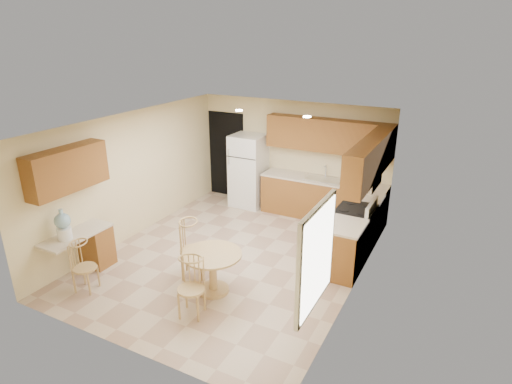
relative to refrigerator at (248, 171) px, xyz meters
The scene contains 30 objects.
floor 2.72m from the refrigerator, 68.40° to the right, with size 5.50×5.50×0.00m, color tan.
ceiling 3.06m from the refrigerator, 68.40° to the right, with size 4.50×5.50×0.02m, color white.
wall_back 1.09m from the refrigerator, 20.23° to the left, with size 4.50×0.02×2.50m, color beige.
wall_front 5.25m from the refrigerator, 79.55° to the right, with size 4.50×0.02×2.50m, color beige.
wall_left 2.76m from the refrigerator, 118.44° to the right, with size 0.02×5.50×2.50m, color beige.
wall_right 4.02m from the refrigerator, 36.87° to the right, with size 0.02×5.50×2.50m, color beige.
doorway 0.89m from the refrigerator, 157.27° to the left, with size 0.90×0.02×2.10m, color black.
base_cab_back 1.87m from the refrigerator, ahead, with size 2.75×0.60×0.87m, color brown.
counter_back 1.83m from the refrigerator, ahead, with size 2.75×0.63×0.04m, color beige.
base_cab_right_a 2.98m from the refrigerator, 10.64° to the right, with size 0.60×0.59×0.87m, color brown.
counter_right_a 2.95m from the refrigerator, 10.64° to the right, with size 0.63×0.59×0.04m, color beige.
base_cab_right_b 3.55m from the refrigerator, 34.59° to the right, with size 0.60×0.80×0.87m, color brown.
counter_right_b 3.52m from the refrigerator, 34.59° to the right, with size 0.63×0.80×0.04m, color beige.
upper_cab_back 2.09m from the refrigerator, ahead, with size 2.75×0.33×0.70m, color brown.
upper_cab_right 3.41m from the refrigerator, 21.41° to the right, with size 0.33×2.42×0.70m, color brown.
upper_cab_left 4.28m from the refrigerator, 105.84° to the right, with size 0.33×1.40×0.70m, color brown.
sink 1.80m from the refrigerator, ahead, with size 0.78×0.44×0.01m, color silver.
range_hood 3.24m from the refrigerator, 22.46° to the right, with size 0.50×0.76×0.14m, color silver.
desk_pedestal 3.90m from the refrigerator, 105.76° to the right, with size 0.48×0.42×0.72m, color brown.
desk_top 4.23m from the refrigerator, 104.36° to the right, with size 0.50×1.20×0.04m, color beige.
window 5.35m from the refrigerator, 53.21° to the right, with size 0.06×1.12×1.30m.
can_light_a 2.08m from the refrigerator, 69.44° to the right, with size 0.14×0.14×0.02m, color white.
can_light_b 2.74m from the refrigerator, 32.96° to the right, with size 0.14×0.14×0.02m, color white.
refrigerator is the anchor object (origin of this frame).
stove 3.15m from the refrigerator, 22.99° to the right, with size 0.65×0.76×1.09m.
dining_table 3.73m from the refrigerator, 70.51° to the right, with size 0.93×0.93×0.69m.
chair_table_a 3.42m from the refrigerator, 78.37° to the right, with size 0.45×0.57×1.01m.
chair_table_b 4.44m from the refrigerator, 73.08° to the right, with size 0.40×0.43×0.91m.
chair_desk 4.52m from the refrigerator, 97.64° to the right, with size 0.37×0.48×0.84m.
water_crock 4.44m from the refrigerator, 103.70° to the right, with size 0.25×0.25×0.52m.
Camera 1 is at (3.59, -6.00, 3.93)m, focal length 30.00 mm.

